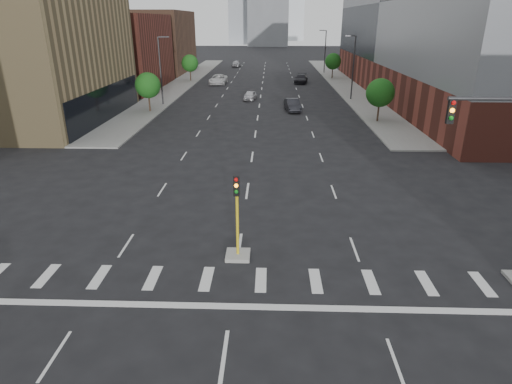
{
  "coord_description": "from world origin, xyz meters",
  "views": [
    {
      "loc": [
        1.53,
        -9.66,
        11.05
      ],
      "look_at": [
        0.82,
        11.56,
        2.5
      ],
      "focal_mm": 30.0,
      "sensor_mm": 36.0,
      "label": 1
    }
  ],
  "objects_px": {
    "car_near_left": "(250,95)",
    "car_mid_right": "(292,105)",
    "car_far_left": "(218,79)",
    "car_distant": "(236,64)",
    "car_deep_right": "(301,79)",
    "median_traffic_signal": "(238,240)"
  },
  "relations": [
    {
      "from": "median_traffic_signal",
      "to": "car_distant",
      "type": "height_order",
      "value": "median_traffic_signal"
    },
    {
      "from": "car_near_left",
      "to": "car_deep_right",
      "type": "bearing_deg",
      "value": 72.58
    },
    {
      "from": "car_near_left",
      "to": "car_distant",
      "type": "height_order",
      "value": "car_distant"
    },
    {
      "from": "car_far_left",
      "to": "car_deep_right",
      "type": "distance_m",
      "value": 15.53
    },
    {
      "from": "car_mid_right",
      "to": "median_traffic_signal",
      "type": "bearing_deg",
      "value": -103.66
    },
    {
      "from": "car_near_left",
      "to": "car_distant",
      "type": "relative_size",
      "value": 0.84
    },
    {
      "from": "car_far_left",
      "to": "car_distant",
      "type": "xyz_separation_m",
      "value": [
        0.93,
        31.82,
        -0.06
      ]
    },
    {
      "from": "car_distant",
      "to": "median_traffic_signal",
      "type": "bearing_deg",
      "value": -82.56
    },
    {
      "from": "car_near_left",
      "to": "car_distant",
      "type": "bearing_deg",
      "value": 104.43
    },
    {
      "from": "car_near_left",
      "to": "car_mid_right",
      "type": "distance_m",
      "value": 10.09
    },
    {
      "from": "car_near_left",
      "to": "median_traffic_signal",
      "type": "bearing_deg",
      "value": -80.45
    },
    {
      "from": "car_near_left",
      "to": "car_mid_right",
      "type": "relative_size",
      "value": 0.83
    },
    {
      "from": "car_far_left",
      "to": "car_deep_right",
      "type": "xyz_separation_m",
      "value": [
        15.43,
        1.79,
        -0.06
      ]
    },
    {
      "from": "median_traffic_signal",
      "to": "car_distant",
      "type": "bearing_deg",
      "value": 94.41
    },
    {
      "from": "median_traffic_signal",
      "to": "car_far_left",
      "type": "bearing_deg",
      "value": 97.48
    },
    {
      "from": "car_near_left",
      "to": "car_far_left",
      "type": "bearing_deg",
      "value": 119.33
    },
    {
      "from": "median_traffic_signal",
      "to": "car_mid_right",
      "type": "height_order",
      "value": "median_traffic_signal"
    },
    {
      "from": "car_far_left",
      "to": "car_distant",
      "type": "distance_m",
      "value": 31.84
    },
    {
      "from": "car_mid_right",
      "to": "car_distant",
      "type": "relative_size",
      "value": 1.0
    },
    {
      "from": "car_near_left",
      "to": "car_deep_right",
      "type": "xyz_separation_m",
      "value": [
        8.73,
        18.65,
        0.13
      ]
    },
    {
      "from": "car_deep_right",
      "to": "car_distant",
      "type": "height_order",
      "value": "same"
    },
    {
      "from": "car_near_left",
      "to": "car_far_left",
      "type": "relative_size",
      "value": 0.64
    }
  ]
}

